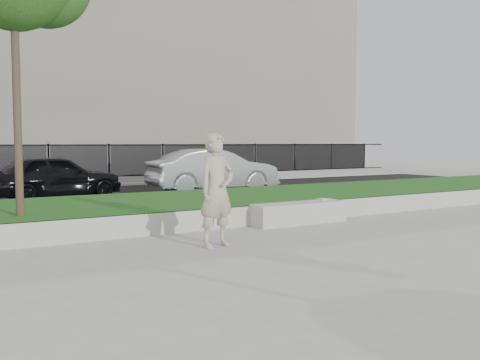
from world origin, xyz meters
TOP-DOWN VIEW (x-y plane):
  - ground at (0.00, 0.00)m, footprint 90.00×90.00m
  - grass_bank at (0.00, 3.00)m, footprint 34.00×4.00m
  - grass_kerb at (0.00, 1.04)m, footprint 34.00×0.08m
  - street at (0.00, 8.50)m, footprint 34.00×7.00m
  - far_pavement at (0.00, 13.00)m, footprint 34.00×3.00m
  - iron_fence at (0.00, 12.00)m, footprint 32.00×0.30m
  - building_facade at (0.00, 20.00)m, footprint 34.00×10.00m
  - stone_bench at (1.99, 0.80)m, footprint 2.12×0.53m
  - man at (-0.63, -0.46)m, footprint 0.73×0.55m
  - book at (2.71, 0.92)m, footprint 0.30×0.25m
  - car_dark at (-1.24, 8.15)m, footprint 3.93×1.99m
  - car_silver at (3.71, 7.62)m, footprint 4.35×1.73m

SIDE VIEW (x-z plane):
  - ground at x=0.00m, z-range 0.00..0.00m
  - street at x=0.00m, z-range 0.00..0.04m
  - far_pavement at x=0.00m, z-range 0.00..0.12m
  - grass_bank at x=0.00m, z-range 0.00..0.40m
  - grass_kerb at x=0.00m, z-range 0.00..0.40m
  - stone_bench at x=1.99m, z-range 0.00..0.43m
  - book at x=2.71m, z-range 0.43..0.46m
  - iron_fence at x=0.00m, z-range -0.21..1.29m
  - car_dark at x=-1.24m, z-range 0.04..1.32m
  - car_silver at x=3.71m, z-range 0.04..1.45m
  - man at x=-0.63m, z-range 0.00..1.81m
  - building_facade at x=0.00m, z-range 0.00..10.00m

